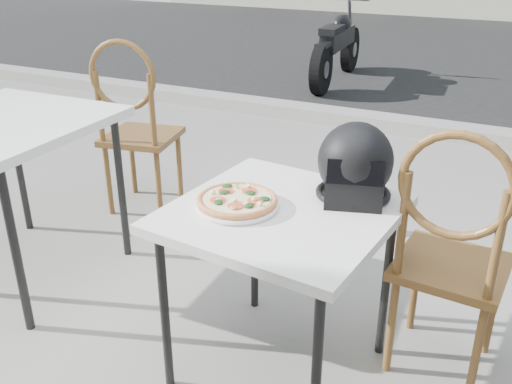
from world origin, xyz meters
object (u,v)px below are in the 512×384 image
at_px(cafe_chair_main, 451,245).
at_px(motorcycle, 337,48).
at_px(cafe_table_side, 4,134).
at_px(cafe_chair_side, 134,119).
at_px(pizza, 237,200).
at_px(helmet, 355,166).
at_px(cafe_table_main, 281,225).
at_px(plate, 237,205).

distance_m(cafe_chair_main, motorcycle, 4.93).
xyz_separation_m(cafe_table_side, cafe_chair_side, (0.10, 0.84, -0.15)).
bearing_deg(pizza, helmet, 37.43).
relative_size(cafe_table_main, cafe_chair_side, 0.76).
bearing_deg(cafe_chair_main, plate, 27.96).
bearing_deg(cafe_chair_main, motorcycle, -62.08).
bearing_deg(plate, cafe_chair_side, 140.72).
bearing_deg(helmet, cafe_chair_side, 138.15).
xyz_separation_m(plate, cafe_chair_main, (0.71, 0.30, -0.14)).
bearing_deg(cafe_table_main, helmet, 46.92).
bearing_deg(cafe_table_main, cafe_chair_main, 24.07).
distance_m(plate, cafe_table_side, 1.31).
distance_m(pizza, cafe_table_side, 1.31).
bearing_deg(cafe_table_side, pizza, -6.59).
distance_m(plate, cafe_chair_main, 0.78).
bearing_deg(pizza, cafe_chair_side, 140.73).
relative_size(helmet, motorcycle, 0.19).
bearing_deg(helmet, motorcycle, 92.34).
bearing_deg(motorcycle, helmet, -74.48).
relative_size(pizza, cafe_chair_side, 0.30).
xyz_separation_m(plate, cafe_table_side, (-1.31, 0.15, 0.03)).
bearing_deg(cafe_chair_side, cafe_table_side, 72.15).
xyz_separation_m(pizza, cafe_table_side, (-1.31, 0.15, 0.01)).
bearing_deg(motorcycle, cafe_table_side, -94.38).
xyz_separation_m(cafe_table_main, cafe_chair_main, (0.56, 0.25, -0.07)).
bearing_deg(plate, cafe_chair_main, 23.29).
distance_m(pizza, cafe_chair_main, 0.79).
bearing_deg(cafe_table_side, helmet, 3.87).
bearing_deg(pizza, cafe_table_side, 173.41).
xyz_separation_m(cafe_table_main, cafe_chair_side, (-1.36, 0.93, -0.04)).
bearing_deg(cafe_table_side, cafe_chair_side, 83.52).
distance_m(cafe_table_side, motorcycle, 4.69).
distance_m(cafe_table_side, cafe_chair_side, 0.86).
xyz_separation_m(cafe_table_main, motorcycle, (-1.39, 4.78, -0.24)).
relative_size(cafe_chair_main, cafe_chair_side, 0.96).
bearing_deg(motorcycle, cafe_chair_main, -70.33).
distance_m(cafe_chair_main, cafe_table_side, 2.02).
distance_m(plate, cafe_chair_side, 1.57).
distance_m(cafe_table_main, cafe_table_side, 1.46).
bearing_deg(motorcycle, cafe_table_main, -77.38).
xyz_separation_m(cafe_chair_main, cafe_table_side, (-2.01, -0.15, 0.17)).
xyz_separation_m(cafe_table_main, helmet, (0.19, 0.21, 0.19)).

